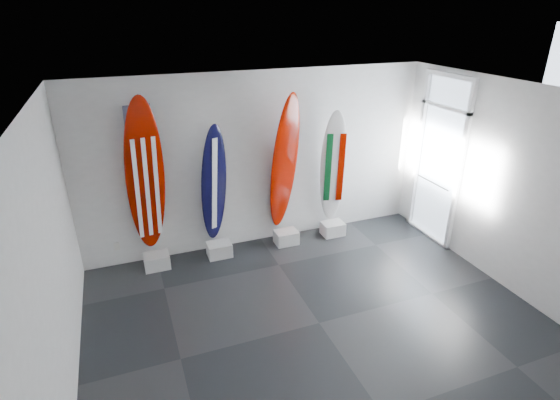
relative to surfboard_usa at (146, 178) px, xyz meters
name	(u,v)px	position (x,y,z in m)	size (l,w,h in m)	color
floor	(319,323)	(1.88, -2.28, -1.53)	(6.00, 6.00, 0.00)	black
ceiling	(329,99)	(1.88, -2.28, 1.47)	(6.00, 6.00, 0.00)	white
wall_back	(259,161)	(1.88, 0.22, -0.03)	(6.00, 6.00, 0.00)	silver
wall_front	(477,372)	(1.88, -4.78, -0.03)	(6.00, 6.00, 0.00)	silver
wall_left	(49,273)	(-1.12, -2.28, -0.03)	(5.00, 5.00, 0.00)	silver
wall_right	(513,190)	(4.88, -2.28, -0.03)	(5.00, 5.00, 0.00)	silver
display_block_usa	(157,261)	(0.00, -0.10, -1.41)	(0.40, 0.30, 0.24)	silver
surfboard_usa	(146,178)	(0.00, 0.00, 0.00)	(0.59, 0.08, 2.60)	#8D0D00
display_block_navy	(219,249)	(1.04, -0.10, -1.41)	(0.40, 0.30, 0.24)	silver
surfboard_navy	(214,185)	(1.04, 0.00, -0.26)	(0.47, 0.08, 2.07)	black
display_block_swiss	(286,237)	(2.26, -0.10, -1.41)	(0.40, 0.30, 0.24)	silver
surfboard_swiss	(285,164)	(2.26, 0.00, -0.06)	(0.56, 0.08, 2.49)	#8D0D00
display_block_italy	(333,229)	(3.19, -0.10, -1.41)	(0.40, 0.30, 0.24)	silver
surfboard_italy	(333,168)	(3.19, 0.00, -0.24)	(0.48, 0.08, 2.10)	white
wall_outlet	(117,246)	(-0.57, 0.20, -1.18)	(0.09, 0.02, 0.13)	silver
glass_door	(438,162)	(4.85, -0.73, -0.10)	(0.12, 1.16, 2.85)	white
balcony	(488,200)	(6.18, -0.73, -1.03)	(2.80, 2.20, 1.20)	slate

